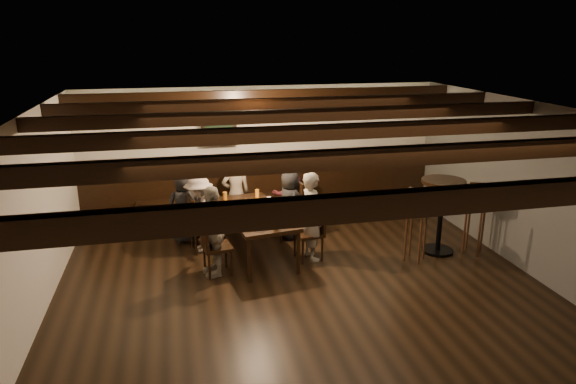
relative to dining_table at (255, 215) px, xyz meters
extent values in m
plane|color=black|center=(0.45, -1.70, -0.64)|extent=(7.00, 7.00, 0.00)
plane|color=black|center=(0.45, -1.70, 1.76)|extent=(7.00, 7.00, 0.00)
plane|color=silver|center=(0.45, 1.80, 0.56)|extent=(6.50, 0.00, 6.50)
plane|color=#585856|center=(3.70, -1.70, 0.56)|extent=(0.00, 7.00, 7.00)
plane|color=silver|center=(-2.80, -1.70, 0.56)|extent=(0.00, 7.00, 7.00)
cube|color=black|center=(0.45, 1.76, -0.09)|extent=(6.50, 0.08, 1.10)
cube|color=black|center=(-0.35, 1.50, -0.41)|extent=(3.00, 0.45, 0.45)
cube|color=black|center=(-0.35, 1.70, 1.11)|extent=(0.62, 0.12, 0.72)
cube|color=black|center=(-0.35, 1.63, 1.11)|extent=(0.50, 0.02, 0.58)
cube|color=black|center=(0.45, -4.60, 1.67)|extent=(6.50, 0.10, 0.16)
cube|color=black|center=(0.45, -3.44, 1.67)|extent=(6.50, 0.10, 0.16)
cube|color=black|center=(0.45, -2.28, 1.67)|extent=(6.50, 0.10, 0.16)
cube|color=black|center=(0.45, -1.12, 1.67)|extent=(6.50, 0.10, 0.16)
cube|color=black|center=(0.45, 0.04, 1.67)|extent=(6.50, 0.10, 0.16)
cube|color=black|center=(0.45, 1.20, 1.67)|extent=(6.50, 0.10, 0.16)
sphere|color=#FFE099|center=(-2.30, 1.18, 1.55)|extent=(0.07, 0.07, 0.07)
sphere|color=#FFE099|center=(-0.92, 1.18, 1.55)|extent=(0.07, 0.07, 0.07)
sphere|color=#FFE099|center=(0.45, 1.18, 1.55)|extent=(0.07, 0.07, 0.07)
sphere|color=#FFE099|center=(1.83, 1.18, 1.55)|extent=(0.07, 0.07, 0.07)
sphere|color=#FFE099|center=(3.20, 1.18, 1.55)|extent=(0.07, 0.07, 0.07)
cube|color=black|center=(0.00, 0.00, 0.03)|extent=(1.10, 1.96, 0.06)
cylinder|color=black|center=(-0.23, -0.92, -0.32)|extent=(0.06, 0.06, 0.64)
cylinder|color=black|center=(-0.49, 0.81, -0.32)|extent=(0.06, 0.06, 0.64)
cylinder|color=black|center=(0.49, -0.81, -0.32)|extent=(0.06, 0.06, 0.64)
cylinder|color=black|center=(0.23, 0.92, -0.32)|extent=(0.06, 0.06, 0.64)
cube|color=black|center=(-0.76, 0.34, -0.22)|extent=(0.46, 0.46, 0.05)
cube|color=black|center=(-0.94, 0.32, 0.03)|extent=(0.10, 0.41, 0.45)
cube|color=black|center=(-0.63, -0.55, -0.24)|extent=(0.44, 0.44, 0.05)
cube|color=black|center=(-0.80, -0.57, 0.00)|extent=(0.09, 0.39, 0.43)
cube|color=black|center=(0.63, 0.55, -0.18)|extent=(0.50, 0.50, 0.05)
cube|color=black|center=(0.82, 0.58, 0.08)|extent=(0.11, 0.44, 0.48)
cube|color=black|center=(0.76, -0.34, -0.23)|extent=(0.44, 0.44, 0.05)
cube|color=black|center=(0.93, -0.32, 0.00)|extent=(0.09, 0.39, 0.43)
imported|color=#232325|center=(-1.02, 0.76, -0.04)|extent=(0.63, 0.46, 1.20)
imported|color=gray|center=(-0.15, 1.04, 0.03)|extent=(0.53, 0.39, 1.34)
imported|color=maroon|center=(0.76, 1.02, -0.03)|extent=(0.66, 0.55, 1.23)
imported|color=#A3948A|center=(-0.81, 0.34, -0.03)|extent=(0.56, 0.84, 1.21)
imported|color=gray|center=(-0.68, -0.56, 0.01)|extent=(0.43, 0.80, 1.31)
imported|color=black|center=(0.68, 0.56, -0.05)|extent=(0.45, 0.62, 1.18)
imported|color=#A19988|center=(0.81, -0.34, 0.04)|extent=(0.39, 0.54, 1.35)
cylinder|color=#BF7219|center=(-0.38, 0.65, 0.13)|extent=(0.07, 0.07, 0.14)
cylinder|color=#BF7219|center=(0.15, 0.68, 0.13)|extent=(0.07, 0.07, 0.14)
cylinder|color=#BF7219|center=(-0.31, 0.05, 0.13)|extent=(0.07, 0.07, 0.14)
cylinder|color=silver|center=(0.27, 0.24, 0.13)|extent=(0.07, 0.07, 0.14)
cylinder|color=#BF7219|center=(-0.15, -0.48, 0.13)|extent=(0.07, 0.07, 0.14)
cylinder|color=silver|center=(0.28, -0.51, 0.13)|extent=(0.07, 0.07, 0.14)
cylinder|color=#BF7219|center=(0.17, -0.78, 0.13)|extent=(0.07, 0.07, 0.14)
cylinder|color=white|center=(-0.05, -0.71, 0.06)|extent=(0.24, 0.24, 0.01)
cylinder|color=white|center=(0.22, -0.27, 0.06)|extent=(0.24, 0.24, 0.01)
cube|color=black|center=(0.01, -0.05, 0.12)|extent=(0.15, 0.10, 0.12)
cylinder|color=beige|center=(0.07, 0.31, 0.08)|extent=(0.05, 0.05, 0.05)
cylinder|color=black|center=(2.80, -0.54, -0.62)|extent=(0.48, 0.48, 0.04)
cylinder|color=black|center=(2.80, -0.54, -0.07)|extent=(0.08, 0.08, 1.10)
cylinder|color=black|center=(2.80, -0.54, 0.51)|extent=(0.66, 0.66, 0.05)
cylinder|color=#391F12|center=(2.30, -0.74, 0.18)|extent=(0.37, 0.37, 0.05)
cube|color=#391F12|center=(2.23, -0.90, 0.37)|extent=(0.32, 0.16, 0.35)
cylinder|color=#391F12|center=(3.30, -0.69, 0.18)|extent=(0.37, 0.37, 0.05)
cube|color=#391F12|center=(3.24, -0.85, 0.37)|extent=(0.32, 0.16, 0.35)
camera|label=1|loc=(-1.12, -7.27, 2.64)|focal=32.00mm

